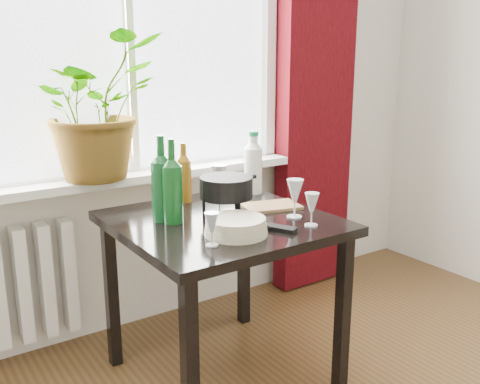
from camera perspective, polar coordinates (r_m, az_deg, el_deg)
window at (r=2.70m, az=-12.08°, el=18.26°), size 1.72×0.08×1.62m
windowsill at (r=2.69m, az=-10.66°, el=1.71°), size 1.72×0.20×0.04m
curtain at (r=3.22m, az=8.16°, el=12.31°), size 0.50×0.12×2.56m
table at (r=2.27m, az=-1.94°, el=-5.06°), size 0.85×0.85×0.74m
potted_plant at (r=2.54m, az=-15.25°, el=8.80°), size 0.74×0.69×0.67m
wine_bottle_left at (r=2.19m, az=-8.36°, el=1.53°), size 0.09×0.09×0.36m
wine_bottle_right at (r=2.16m, az=-7.25°, el=1.21°), size 0.10×0.10×0.35m
bottle_amber at (r=2.48m, az=-6.03°, el=2.15°), size 0.09×0.09×0.28m
cleaning_bottle at (r=2.62m, az=1.41°, el=3.25°), size 0.10×0.10×0.31m
wineglass_front_right at (r=2.24m, az=5.86°, el=-0.66°), size 0.08×0.08×0.17m
wineglass_far_right at (r=2.14m, az=7.65°, el=-1.83°), size 0.06×0.06×0.14m
wineglass_back_center at (r=2.48m, az=-2.22°, el=0.98°), size 0.08×0.08×0.18m
wineglass_back_left at (r=2.43m, az=-7.76°, el=0.24°), size 0.08×0.08×0.15m
wineglass_front_left at (r=1.90m, az=-3.03°, el=-3.98°), size 0.06×0.06×0.13m
plate_stack at (r=2.03m, az=-0.43°, el=-3.70°), size 0.27×0.27×0.07m
fondue_pot at (r=2.24m, az=-1.48°, el=-0.52°), size 0.30×0.28×0.17m
tv_remote at (r=2.09m, az=3.98°, el=-3.83°), size 0.11×0.16×0.02m
cutting_board at (r=2.40m, az=3.31°, el=-1.53°), size 0.28×0.22×0.01m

